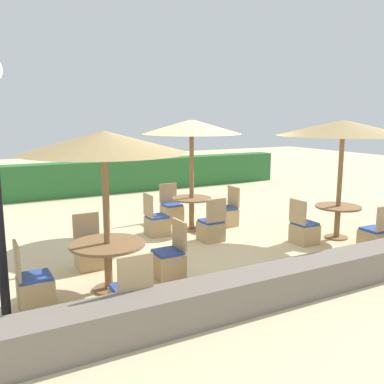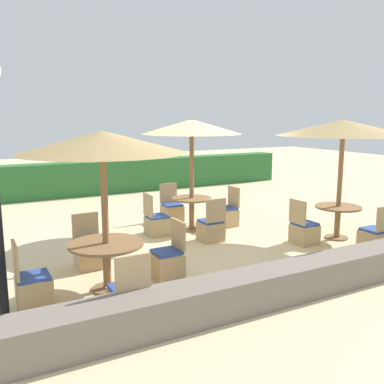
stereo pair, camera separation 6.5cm
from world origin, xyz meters
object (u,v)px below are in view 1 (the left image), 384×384
round_table_front_left (108,252)px  patio_chair_center_west (157,224)px  patio_chair_front_left_south (131,301)px  patio_chair_front_left_east (169,261)px  parasol_center (192,127)px  parasol_front_right (343,128)px  patio_chair_front_left_west (34,288)px  round_table_front_right (338,214)px  patio_chair_front_left_north (90,253)px  parasol_front_left (104,143)px  round_table_center (192,206)px  patio_chair_center_north (172,211)px  patio_chair_front_right_south (375,238)px  patio_chair_center_south (211,229)px  patio_chair_front_right_west (304,231)px  patio_chair_center_east (227,215)px

round_table_front_left → patio_chair_center_west: patio_chair_center_west is taller
round_table_front_left → patio_chair_center_west: (1.85, 2.38, -0.33)m
patio_chair_front_left_south → patio_chair_front_left_east: same height
patio_chair_front_left_south → parasol_center: (2.79, 3.50, 2.08)m
parasol_front_right → patio_chair_center_west: bearing=148.4°
patio_chair_front_left_east → parasol_center: size_ratio=0.37×
patio_chair_center_west → patio_chair_front_left_south: bearing=-28.7°
patio_chair_front_left_west → round_table_front_right: bearing=93.6°
patio_chair_front_left_south → patio_chair_front_left_north: (0.07, 2.17, 0.00)m
patio_chair_front_left_north → patio_chair_center_west: (1.83, 1.29, 0.00)m
parasol_front_left → patio_chair_front_left_west: size_ratio=2.59×
round_table_center → parasol_center: bearing=180.0°
patio_chair_front_left_west → patio_chair_center_north: size_ratio=1.00×
round_table_front_left → round_table_front_right: round_table_front_left is taller
patio_chair_front_left_south → parasol_center: parasol_center is taller
patio_chair_front_left_east → parasol_front_right: size_ratio=0.34×
round_table_center → patio_chair_center_north: 0.99m
patio_chair_front_left_north → round_table_center: 3.04m
patio_chair_center_west → patio_chair_front_left_north: bearing=-54.8°
round_table_center → parasol_front_right: size_ratio=0.33×
round_table_front_right → patio_chair_front_right_south: size_ratio=1.03×
parasol_front_left → patio_chair_center_north: bearing=51.3°
patio_chair_front_left_north → patio_chair_center_north: same height
patio_chair_front_left_west → patio_chair_center_west: size_ratio=1.00×
parasol_center → round_table_center: 1.78m
round_table_front_right → patio_chair_front_left_west: bearing=-176.4°
parasol_front_right → patio_chair_front_left_west: bearing=-176.4°
parasol_center → patio_chair_center_south: 2.29m
patio_chair_center_south → patio_chair_front_right_west: size_ratio=1.00×
patio_chair_center_south → round_table_front_right: (2.48, -1.11, 0.27)m
patio_chair_front_left_west → round_table_center: patio_chair_front_left_west is taller
round_table_front_left → patio_chair_center_north: size_ratio=1.21×
patio_chair_center_east → patio_chair_front_right_south: bearing=-154.0°
patio_chair_front_right_west → patio_chair_front_right_south: bearing=40.9°
parasol_center → patio_chair_front_right_west: parasol_center is taller
round_table_center → patio_chair_center_north: size_ratio=0.97×
round_table_front_left → patio_chair_center_west: bearing=52.2°
patio_chair_center_west → patio_chair_front_right_west: size_ratio=1.00×
parasol_front_left → patio_chair_front_right_west: parasol_front_left is taller
patio_chair_front_left_north → patio_chair_center_east: same height
parasol_front_left → parasol_front_right: parasol_front_right is taller
patio_chair_front_left_north → round_table_front_right: 5.21m
round_table_front_left → round_table_center: bearing=41.4°
patio_chair_front_left_south → patio_chair_center_north: size_ratio=1.00×
patio_chair_center_west → patio_chair_front_right_west: (2.41, -2.01, 0.00)m
patio_chair_front_left_east → patio_chair_center_east: bearing=-48.6°
patio_chair_front_left_east → patio_chair_center_south: same height
parasol_center → patio_chair_center_south: (-0.06, -0.96, -2.08)m
patio_chair_front_left_north → round_table_center: (2.73, 1.33, 0.30)m
round_table_front_left → patio_chair_front_left_west: patio_chair_front_left_west is taller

